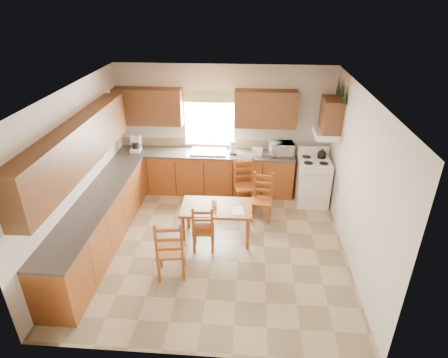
# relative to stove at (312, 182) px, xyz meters

# --- Properties ---
(floor) EXTENTS (4.50, 4.50, 0.00)m
(floor) POSITION_rel_stove_xyz_m (-1.88, -1.62, -0.47)
(floor) COLOR gray
(floor) RESTS_ON ground
(ceiling) EXTENTS (4.50, 4.50, 0.00)m
(ceiling) POSITION_rel_stove_xyz_m (-1.88, -1.62, 2.23)
(ceiling) COLOR brown
(ceiling) RESTS_ON floor
(wall_left) EXTENTS (4.50, 4.50, 0.00)m
(wall_left) POSITION_rel_stove_xyz_m (-4.13, -1.62, 0.88)
(wall_left) COLOR beige
(wall_left) RESTS_ON floor
(wall_right) EXTENTS (4.50, 4.50, 0.00)m
(wall_right) POSITION_rel_stove_xyz_m (0.37, -1.62, 0.88)
(wall_right) COLOR beige
(wall_right) RESTS_ON floor
(wall_back) EXTENTS (4.50, 4.50, 0.00)m
(wall_back) POSITION_rel_stove_xyz_m (-1.88, 0.63, 0.88)
(wall_back) COLOR beige
(wall_back) RESTS_ON floor
(wall_front) EXTENTS (4.50, 4.50, 0.00)m
(wall_front) POSITION_rel_stove_xyz_m (-1.88, -3.87, 0.88)
(wall_front) COLOR beige
(wall_front) RESTS_ON floor
(lower_cab_back) EXTENTS (3.75, 0.60, 0.88)m
(lower_cab_back) POSITION_rel_stove_xyz_m (-2.25, 0.33, -0.03)
(lower_cab_back) COLOR brown
(lower_cab_back) RESTS_ON floor
(lower_cab_left) EXTENTS (0.60, 3.60, 0.88)m
(lower_cab_left) POSITION_rel_stove_xyz_m (-3.83, -1.77, -0.03)
(lower_cab_left) COLOR brown
(lower_cab_left) RESTS_ON floor
(counter_back) EXTENTS (3.75, 0.63, 0.04)m
(counter_back) POSITION_rel_stove_xyz_m (-2.25, 0.33, 0.43)
(counter_back) COLOR #443C39
(counter_back) RESTS_ON lower_cab_back
(counter_left) EXTENTS (0.63, 3.60, 0.04)m
(counter_left) POSITION_rel_stove_xyz_m (-3.83, -1.77, 0.43)
(counter_left) COLOR #443C39
(counter_left) RESTS_ON lower_cab_left
(backsplash) EXTENTS (3.75, 0.01, 0.18)m
(backsplash) POSITION_rel_stove_xyz_m (-2.25, 0.62, 0.54)
(backsplash) COLOR #957F5B
(backsplash) RESTS_ON counter_back
(upper_cab_back_left) EXTENTS (1.41, 0.33, 0.75)m
(upper_cab_back_left) POSITION_rel_stove_xyz_m (-3.43, 0.46, 1.38)
(upper_cab_back_left) COLOR brown
(upper_cab_back_left) RESTS_ON wall_back
(upper_cab_back_right) EXTENTS (1.25, 0.33, 0.75)m
(upper_cab_back_right) POSITION_rel_stove_xyz_m (-1.02, 0.46, 1.38)
(upper_cab_back_right) COLOR brown
(upper_cab_back_right) RESTS_ON wall_back
(upper_cab_left) EXTENTS (0.33, 3.60, 0.75)m
(upper_cab_left) POSITION_rel_stove_xyz_m (-3.96, -1.77, 1.38)
(upper_cab_left) COLOR brown
(upper_cab_left) RESTS_ON wall_left
(upper_cab_stove) EXTENTS (0.33, 0.62, 0.62)m
(upper_cab_stove) POSITION_rel_stove_xyz_m (0.20, 0.03, 1.43)
(upper_cab_stove) COLOR brown
(upper_cab_stove) RESTS_ON wall_right
(range_hood) EXTENTS (0.44, 0.62, 0.12)m
(range_hood) POSITION_rel_stove_xyz_m (0.15, 0.03, 1.05)
(range_hood) COLOR silver
(range_hood) RESTS_ON wall_right
(window_frame) EXTENTS (1.13, 0.02, 1.18)m
(window_frame) POSITION_rel_stove_xyz_m (-2.18, 0.60, 1.08)
(window_frame) COLOR silver
(window_frame) RESTS_ON wall_back
(window_pane) EXTENTS (1.05, 0.01, 1.10)m
(window_pane) POSITION_rel_stove_xyz_m (-2.18, 0.59, 1.08)
(window_pane) COLOR white
(window_pane) RESTS_ON wall_back
(window_valance) EXTENTS (1.19, 0.01, 0.24)m
(window_valance) POSITION_rel_stove_xyz_m (-2.18, 0.57, 1.58)
(window_valance) COLOR #517034
(window_valance) RESTS_ON wall_back
(sink_basin) EXTENTS (0.75, 0.45, 0.04)m
(sink_basin) POSITION_rel_stove_xyz_m (-2.18, 0.33, 0.47)
(sink_basin) COLOR silver
(sink_basin) RESTS_ON counter_back
(pine_decal_a) EXTENTS (0.22, 0.22, 0.36)m
(pine_decal_a) POSITION_rel_stove_xyz_m (0.33, -0.29, 1.91)
(pine_decal_a) COLOR #133218
(pine_decal_a) RESTS_ON wall_right
(pine_decal_b) EXTENTS (0.22, 0.22, 0.36)m
(pine_decal_b) POSITION_rel_stove_xyz_m (0.33, 0.03, 1.95)
(pine_decal_b) COLOR #133218
(pine_decal_b) RESTS_ON wall_right
(pine_decal_c) EXTENTS (0.22, 0.22, 0.36)m
(pine_decal_c) POSITION_rel_stove_xyz_m (0.33, 0.35, 1.91)
(pine_decal_c) COLOR #133218
(pine_decal_c) RESTS_ON wall_right
(stove) EXTENTS (0.65, 0.67, 0.94)m
(stove) POSITION_rel_stove_xyz_m (0.00, 0.00, 0.00)
(stove) COLOR silver
(stove) RESTS_ON floor
(coffeemaker) EXTENTS (0.24, 0.28, 0.37)m
(coffeemaker) POSITION_rel_stove_xyz_m (-3.73, 0.29, 0.63)
(coffeemaker) COLOR silver
(coffeemaker) RESTS_ON counter_back
(paper_towel) EXTENTS (0.16, 0.16, 0.28)m
(paper_towel) POSITION_rel_stove_xyz_m (-1.67, 0.30, 0.59)
(paper_towel) COLOR white
(paper_towel) RESTS_ON counter_back
(toaster) EXTENTS (0.22, 0.16, 0.16)m
(toaster) POSITION_rel_stove_xyz_m (-1.15, 0.26, 0.53)
(toaster) COLOR silver
(toaster) RESTS_ON counter_back
(microwave) EXTENTS (0.48, 0.37, 0.27)m
(microwave) POSITION_rel_stove_xyz_m (-0.65, 0.33, 0.58)
(microwave) COLOR silver
(microwave) RESTS_ON counter_back
(dining_table) EXTENTS (1.23, 0.71, 0.66)m
(dining_table) POSITION_rel_stove_xyz_m (-1.85, -1.41, -0.14)
(dining_table) COLOR brown
(dining_table) RESTS_ON floor
(chair_near_left) EXTENTS (0.49, 0.47, 1.03)m
(chair_near_left) POSITION_rel_stove_xyz_m (-2.47, -2.42, 0.04)
(chair_near_left) COLOR brown
(chair_near_left) RESTS_ON floor
(chair_near_right) EXTENTS (0.39, 0.38, 0.88)m
(chair_near_right) POSITION_rel_stove_xyz_m (-2.05, -1.72, -0.03)
(chair_near_right) COLOR brown
(chair_near_right) RESTS_ON floor
(chair_far_left) EXTENTS (0.49, 0.47, 0.99)m
(chair_far_left) POSITION_rel_stove_xyz_m (-1.38, -0.24, 0.02)
(chair_far_left) COLOR brown
(chair_far_left) RESTS_ON floor
(chair_far_right) EXTENTS (0.43, 0.41, 0.93)m
(chair_far_right) POSITION_rel_stove_xyz_m (-1.05, -0.73, -0.01)
(chair_far_right) COLOR brown
(chair_far_right) RESTS_ON floor
(table_paper) EXTENTS (0.25, 0.30, 0.00)m
(table_paper) POSITION_rel_stove_xyz_m (-1.48, -1.52, 0.19)
(table_paper) COLOR white
(table_paper) RESTS_ON dining_table
(table_card) EXTENTS (0.09, 0.05, 0.12)m
(table_card) POSITION_rel_stove_xyz_m (-1.89, -1.41, 0.25)
(table_card) COLOR white
(table_card) RESTS_ON dining_table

